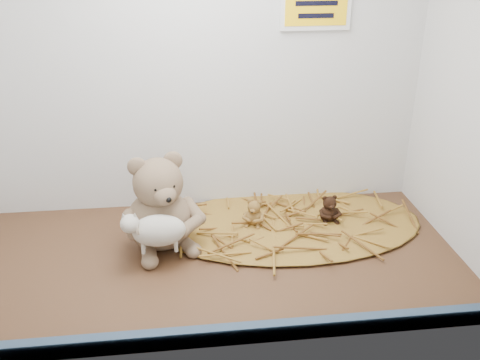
{
  "coord_description": "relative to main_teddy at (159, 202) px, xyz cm",
  "views": [
    {
      "loc": [
        -5.71,
        -108.23,
        71.1
      ],
      "look_at": [
        7.44,
        2.37,
        19.44
      ],
      "focal_mm": 40.0,
      "sensor_mm": 36.0,
      "label": 1
    }
  ],
  "objects": [
    {
      "name": "alcove_shell",
      "position": [
        11.69,
        1.11,
        32.85
      ],
      "size": [
        120.4,
        60.2,
        90.4
      ],
      "color": "#3D2615",
      "rests_on": "ground"
    },
    {
      "name": "toy_lamb",
      "position": [
        0.0,
        -8.71,
        -2.94
      ],
      "size": [
        16.15,
        9.86,
        10.44
      ],
      "primitive_type": null,
      "color": "beige",
      "rests_on": "main_teddy"
    },
    {
      "name": "wall_sign",
      "position": [
        41.69,
        21.51,
        42.85
      ],
      "size": [
        16.0,
        1.2,
        11.0
      ],
      "primitive_type": "cube",
      "color": "yellow",
      "rests_on": "back_wall"
    },
    {
      "name": "straw_bed",
      "position": [
        34.25,
        5.74,
        -11.47
      ],
      "size": [
        69.8,
        40.53,
        1.35
      ],
      "primitive_type": "ellipsoid",
      "color": "brown",
      "rests_on": "shelf_floor"
    },
    {
      "name": "front_rail",
      "position": [
        11.69,
        -36.69,
        -10.35
      ],
      "size": [
        119.28,
        2.2,
        3.6
      ],
      "primitive_type": "cube",
      "color": "#31445E",
      "rests_on": "shelf_floor"
    },
    {
      "name": "main_teddy",
      "position": [
        0.0,
        0.0,
        0.0
      ],
      "size": [
        25.25,
        25.93,
        24.3
      ],
      "primitive_type": null,
      "rotation": [
        0.0,
        0.0,
        0.33
      ],
      "color": "#92785A",
      "rests_on": "shelf_floor"
    },
    {
      "name": "mini_teddy_tan",
      "position": [
        24.24,
        5.96,
        -7.26
      ],
      "size": [
        7.54,
        7.71,
        7.07
      ],
      "primitive_type": null,
      "rotation": [
        0.0,
        0.0,
        -0.38
      ],
      "color": "#935B30",
      "rests_on": "straw_bed"
    },
    {
      "name": "mini_teddy_brown",
      "position": [
        44.26,
        5.51,
        -7.11
      ],
      "size": [
        6.4,
        6.71,
        7.38
      ],
      "primitive_type": null,
      "rotation": [
        0.0,
        0.0,
        0.07
      ],
      "color": "black",
      "rests_on": "straw_bed"
    }
  ]
}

